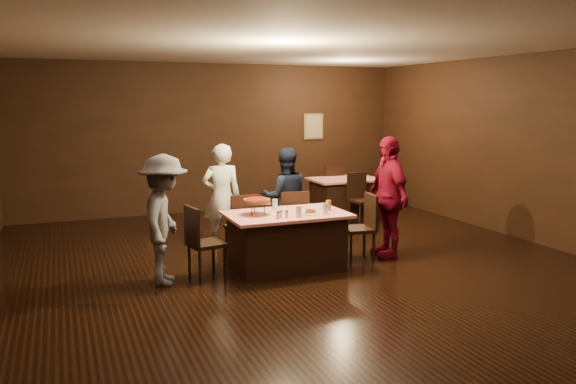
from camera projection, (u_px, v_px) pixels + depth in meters
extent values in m
plane|color=black|center=(320.00, 280.00, 7.14)|extent=(10.00, 10.00, 0.00)
cube|color=silver|center=(322.00, 37.00, 6.66)|extent=(8.00, 10.00, 0.04)
cube|color=black|center=(215.00, 138.00, 11.47)|extent=(8.00, 0.04, 3.00)
cube|color=black|center=(562.00, 152.00, 8.40)|extent=(0.04, 10.00, 3.00)
cube|color=tan|center=(313.00, 126.00, 12.23)|extent=(0.46, 0.03, 0.56)
cube|color=beige|center=(314.00, 126.00, 12.21)|extent=(0.38, 0.01, 0.48)
cube|color=red|center=(286.00, 241.00, 7.56)|extent=(1.60, 1.00, 0.77)
cube|color=#B8110C|center=(344.00, 198.00, 10.89)|extent=(1.30, 0.90, 0.77)
cube|color=black|center=(241.00, 226.00, 8.08)|extent=(0.43, 0.43, 0.95)
cube|color=black|center=(292.00, 221.00, 8.38)|extent=(0.49, 0.49, 0.95)
cube|color=black|center=(206.00, 242.00, 7.13)|extent=(0.49, 0.49, 0.95)
cube|color=black|center=(358.00, 228.00, 7.95)|extent=(0.47, 0.47, 0.95)
cube|color=black|center=(362.00, 199.00, 10.24)|extent=(0.46, 0.46, 0.95)
cube|color=black|center=(330.00, 189.00, 11.43)|extent=(0.43, 0.43, 0.95)
imported|color=white|center=(222.00, 197.00, 8.50)|extent=(0.63, 0.45, 1.62)
imported|color=black|center=(285.00, 197.00, 8.68)|extent=(0.85, 0.72, 1.55)
imported|color=slate|center=(164.00, 220.00, 6.90)|extent=(0.90, 1.18, 1.61)
imported|color=maroon|center=(388.00, 197.00, 8.13)|extent=(0.52, 1.06, 1.76)
cylinder|color=black|center=(254.00, 208.00, 7.47)|extent=(0.01, 0.01, 0.15)
cylinder|color=black|center=(252.00, 210.00, 7.30)|extent=(0.01, 0.01, 0.15)
cylinder|color=black|center=(264.00, 209.00, 7.37)|extent=(0.01, 0.01, 0.15)
cylinder|color=silver|center=(257.00, 203.00, 7.37)|extent=(0.38, 0.38, 0.01)
cylinder|color=#B27233|center=(257.00, 201.00, 7.36)|extent=(0.35, 0.35, 0.05)
cylinder|color=#A5140C|center=(257.00, 199.00, 7.36)|extent=(0.30, 0.30, 0.01)
cylinder|color=white|center=(309.00, 213.00, 7.42)|extent=(0.25, 0.25, 0.01)
cylinder|color=#B27233|center=(309.00, 211.00, 7.42)|extent=(0.18, 0.18, 0.04)
cylinder|color=#A5140C|center=(309.00, 210.00, 7.41)|extent=(0.14, 0.14, 0.01)
cylinder|color=white|center=(319.00, 208.00, 7.84)|extent=(0.25, 0.25, 0.01)
cylinder|color=silver|center=(299.00, 212.00, 7.23)|extent=(0.08, 0.08, 0.14)
cylinder|color=silver|center=(325.00, 209.00, 7.42)|extent=(0.08, 0.08, 0.14)
cylinder|color=#BF7F26|center=(328.00, 205.00, 7.66)|extent=(0.08, 0.08, 0.14)
cylinder|color=silver|center=(275.00, 204.00, 7.74)|extent=(0.08, 0.08, 0.14)
cylinder|color=silver|center=(281.00, 215.00, 7.19)|extent=(0.04, 0.04, 0.08)
cylinder|color=silver|center=(281.00, 211.00, 7.19)|extent=(0.05, 0.05, 0.02)
cylinder|color=silver|center=(287.00, 215.00, 7.17)|extent=(0.04, 0.04, 0.08)
cylinder|color=silver|center=(287.00, 211.00, 7.16)|extent=(0.05, 0.05, 0.02)
cylinder|color=silver|center=(278.00, 216.00, 7.12)|extent=(0.04, 0.04, 0.08)
cylinder|color=silver|center=(278.00, 212.00, 7.12)|extent=(0.05, 0.05, 0.02)
cube|color=white|center=(307.00, 211.00, 7.61)|extent=(0.19, 0.19, 0.01)
cube|color=white|center=(277.00, 214.00, 7.39)|extent=(0.21, 0.21, 0.01)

